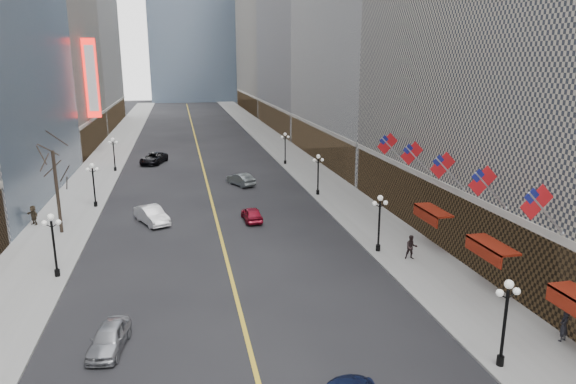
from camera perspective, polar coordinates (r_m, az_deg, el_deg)
name	(u,v)px	position (r m, az deg, el deg)	size (l,w,h in m)	color
sidewalk_east	(294,159)	(78.87, 0.66, 3.73)	(6.00, 230.00, 0.15)	gray
sidewalk_west	(102,166)	(77.79, -19.92, 2.71)	(6.00, 230.00, 0.15)	gray
lane_line	(199,151)	(86.91, -9.88, 4.47)	(0.25, 200.00, 0.02)	gold
bldg_east_c	(330,15)	(116.76, 4.65, 19.01)	(26.60, 40.60, 48.80)	#9C9C9E
bldg_east_d	(288,2)	(158.95, 0.01, 20.34)	(26.60, 46.60, 62.80)	#A89F8B
streetlamp_east_0	(506,314)	(27.25, 23.03, -12.39)	(1.26, 0.44, 4.52)	black
streetlamp_east_1	(379,217)	(40.33, 10.13, -2.79)	(1.26, 0.44, 4.52)	black
streetlamp_east_2	(318,170)	(56.86, 3.37, 2.43)	(1.26, 0.44, 4.52)	black
streetlamp_east_3	(285,145)	(74.07, -0.32, 5.25)	(1.26, 0.44, 4.52)	black
streetlamp_west_1	(53,239)	(38.52, -24.63, -4.73)	(1.26, 0.44, 4.52)	black
streetlamp_west_2	(93,180)	(55.59, -20.81, 1.23)	(1.26, 0.44, 4.52)	black
streetlamp_west_3	(114,151)	(73.11, -18.80, 4.36)	(1.26, 0.44, 4.52)	black
flag_1	(539,205)	(30.03, 26.13, -1.31)	(2.87, 0.12, 2.87)	#B2B2B7
flag_2	(485,183)	(33.96, 21.03, 0.89)	(2.87, 0.12, 2.87)	#B2B2B7
flag_3	(445,168)	(38.13, 17.01, 2.62)	(2.87, 0.12, 2.87)	#B2B2B7
flag_4	(414,155)	(42.49, 13.79, 3.99)	(2.87, 0.12, 2.87)	#B2B2B7
flag_5	(389,145)	(46.97, 11.17, 5.09)	(2.87, 0.12, 2.87)	#B2B2B7
awning_b	(490,247)	(35.53, 21.50, -5.66)	(1.40, 4.00, 0.93)	maroon
awning_c	(431,212)	(42.05, 15.59, -2.13)	(1.40, 4.00, 0.93)	maroon
theatre_marquee	(91,78)	(86.62, -21.00, 11.70)	(2.00, 0.55, 12.00)	red
tree_west_far	(54,164)	(47.56, -24.56, 2.89)	(3.60, 3.60, 7.92)	#2D231C
car_nb_near	(109,338)	(29.23, -19.26, -15.04)	(1.60, 3.98, 1.36)	#9C9EA4
car_nb_mid	(152,215)	(49.11, -14.89, -2.50)	(1.70, 4.86, 1.60)	silver
car_nb_far	(154,158)	(77.71, -14.70, 3.64)	(2.67, 5.79, 1.61)	black
car_sb_mid	(252,214)	(48.35, -4.04, -2.46)	(1.59, 3.96, 1.35)	maroon
car_sb_far	(241,179)	(62.28, -5.26, 1.41)	(1.56, 4.48, 1.48)	#53595B
ped_ne_corner	(564,326)	(31.65, 28.32, -12.97)	(0.64, 0.47, 1.75)	black
ped_east_walk	(411,247)	(39.76, 13.54, -5.99)	(0.91, 0.50, 1.86)	black
ped_west_far	(33,215)	(52.06, -26.45, -2.32)	(1.66, 0.48, 1.79)	#32291C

